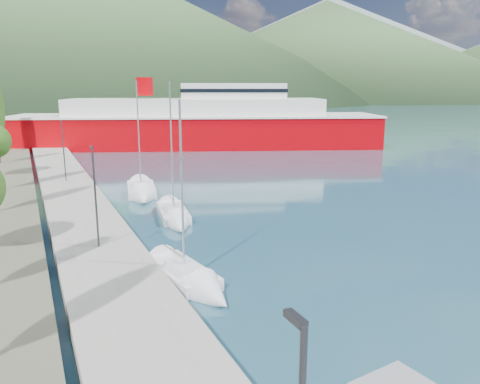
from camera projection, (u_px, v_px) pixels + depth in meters
name	position (u px, v px, depth m)	size (l,w,h in m)	color
ground	(74.00, 126.00, 125.20)	(1400.00, 1400.00, 0.00)	#234A5B
quay	(79.00, 210.00, 38.19)	(5.00, 88.00, 0.80)	gray
hills_far	(142.00, 33.00, 606.42)	(1480.00, 900.00, 180.00)	slate
hills_near	(164.00, 37.00, 378.02)	(1010.00, 520.00, 115.00)	#395830
lamp_posts	(95.00, 194.00, 27.42)	(0.15, 45.45, 6.06)	#2D2D33
sailboat_near	(197.00, 285.00, 24.03)	(3.33, 7.54, 10.46)	silver
sailboat_mid	(176.00, 219.00, 35.84)	(3.34, 8.19, 11.45)	silver
sailboat_far	(142.00, 194.00, 43.95)	(4.00, 8.36, 11.81)	silver
ferry	(198.00, 125.00, 80.57)	(62.77, 34.62, 12.35)	#AB0007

